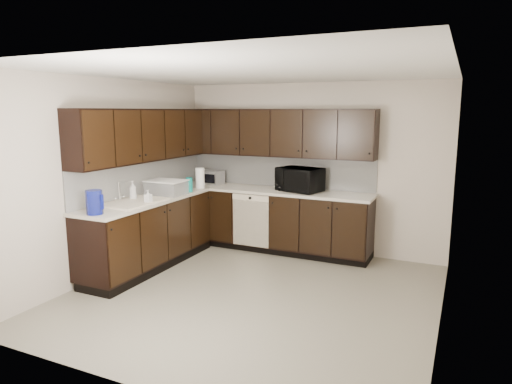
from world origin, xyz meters
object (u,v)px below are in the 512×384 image
Objects in this scene: microwave at (300,180)px; blue_pitcher at (94,202)px; sink at (133,208)px; toaster_oven at (212,177)px; storage_bin at (166,188)px.

microwave is 2.88m from blue_pitcher.
toaster_oven is at bearing 85.60° from sink.
storage_bin is at bearing 87.03° from sink.
sink is at bearing -89.51° from toaster_oven.
sink is 1.76m from toaster_oven.
storage_bin is at bearing 81.60° from blue_pitcher.
blue_pitcher is (-0.09, -2.44, 0.03)m from toaster_oven.
blue_pitcher is at bearing -86.63° from sink.
blue_pitcher reaches higher than storage_bin.
blue_pitcher is (0.04, -0.69, 0.20)m from sink.
microwave is at bearing 47.93° from blue_pitcher.
toaster_oven is at bearing 79.16° from blue_pitcher.
microwave reaches higher than blue_pitcher.
microwave is at bearing 3.62° from toaster_oven.
microwave is 1.49m from toaster_oven.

